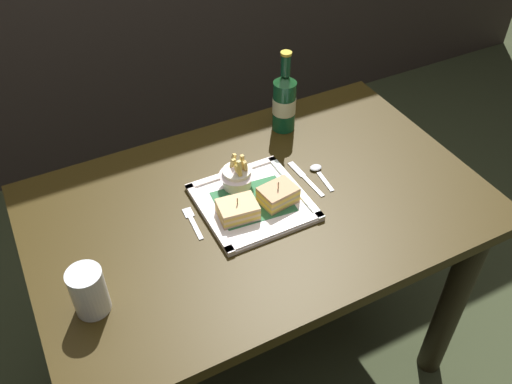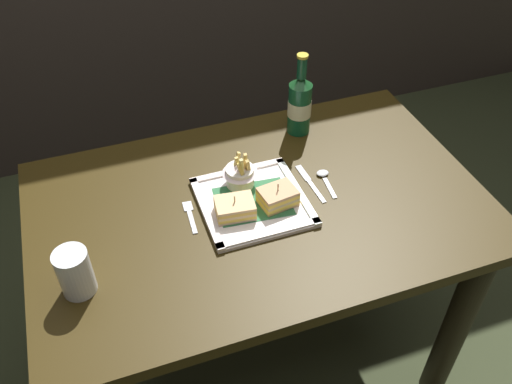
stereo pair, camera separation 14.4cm
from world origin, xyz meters
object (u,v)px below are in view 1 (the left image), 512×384
object	(u,v)px
water_glass	(89,294)
spoon	(318,171)
beer_bottle	(284,101)
dining_table	(259,241)
fork	(192,221)
fries_cup	(237,175)
knife	(304,177)
square_plate	(253,202)
sandwich_half_left	(238,210)
sandwich_half_right	(278,195)

from	to	relation	value
water_glass	spoon	xyz separation A→B (m)	(0.69, 0.17, -0.05)
beer_bottle	dining_table	bearing A→B (deg)	-129.93
water_glass	fork	distance (m)	0.34
fries_cup	fork	xyz separation A→B (m)	(-0.16, -0.06, -0.05)
fork	spoon	world-z (taller)	spoon
knife	beer_bottle	bearing A→B (deg)	74.67
dining_table	spoon	bearing A→B (deg)	9.41
square_plate	knife	world-z (taller)	square_plate
fries_cup	knife	distance (m)	0.20
knife	fries_cup	bearing A→B (deg)	166.38
sandwich_half_left	water_glass	world-z (taller)	water_glass
beer_bottle	knife	world-z (taller)	beer_bottle
dining_table	square_plate	bearing A→B (deg)	169.90
sandwich_half_left	beer_bottle	xyz separation A→B (m)	(0.30, 0.30, 0.07)
fries_cup	fork	distance (m)	0.18
fries_cup	water_glass	bearing A→B (deg)	-155.19
fries_cup	spoon	distance (m)	0.24
sandwich_half_left	beer_bottle	distance (m)	0.43
sandwich_half_right	water_glass	distance (m)	0.53
sandwich_half_right	beer_bottle	distance (m)	0.35
sandwich_half_right	beer_bottle	bearing A→B (deg)	58.18
square_plate	knife	distance (m)	0.18
sandwich_half_left	fries_cup	size ratio (longest dim) A/B	1.02
dining_table	spoon	distance (m)	0.26
fries_cup	beer_bottle	bearing A→B (deg)	37.05
dining_table	sandwich_half_left	xyz separation A→B (m)	(-0.08, -0.03, 0.18)
sandwich_half_left	spoon	xyz separation A→B (m)	(0.28, 0.06, -0.03)
fries_cup	sandwich_half_right	bearing A→B (deg)	-57.08
sandwich_half_right	beer_bottle	xyz separation A→B (m)	(0.18, 0.30, 0.06)
water_glass	knife	size ratio (longest dim) A/B	0.71
water_glass	dining_table	bearing A→B (deg)	15.41
dining_table	sandwich_half_right	xyz separation A→B (m)	(0.04, -0.03, 0.19)
sandwich_half_left	fries_cup	world-z (taller)	fries_cup
dining_table	sandwich_half_right	bearing A→B (deg)	-35.29
square_plate	sandwich_half_left	xyz separation A→B (m)	(-0.06, -0.03, 0.02)
dining_table	beer_bottle	xyz separation A→B (m)	(0.22, 0.27, 0.25)
spoon	knife	bearing A→B (deg)	-177.17
beer_bottle	knife	size ratio (longest dim) A/B	1.56
sandwich_half_left	knife	xyz separation A→B (m)	(0.24, 0.06, -0.03)
square_plate	dining_table	bearing A→B (deg)	-10.10
dining_table	spoon	size ratio (longest dim) A/B	10.37
water_glass	spoon	world-z (taller)	water_glass
dining_table	water_glass	bearing A→B (deg)	-164.59
fork	sandwich_half_left	bearing A→B (deg)	-21.94
beer_bottle	fries_cup	bearing A→B (deg)	-142.95
fries_cup	water_glass	distance (m)	0.50
sandwich_half_left	sandwich_half_right	bearing A→B (deg)	0.00
sandwich_half_left	spoon	distance (m)	0.29
sandwich_half_right	knife	distance (m)	0.14
spoon	dining_table	bearing A→B (deg)	-170.59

